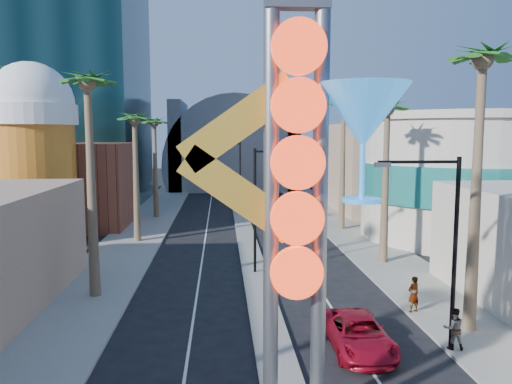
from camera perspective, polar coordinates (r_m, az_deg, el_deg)
name	(u,v)px	position (r m, az deg, el deg)	size (l,w,h in m)	color
sidewalk_west	(141,230)	(47.31, -12.98, -4.25)	(5.00, 100.00, 0.15)	gray
sidewalk_east	(344,227)	(48.15, 10.02, -3.99)	(5.00, 100.00, 0.15)	gray
median	(243,223)	(49.72, -1.53, -3.55)	(1.60, 84.00, 0.15)	gray
brick_filler_west	(77,185)	(51.06, -19.79, 0.77)	(10.00, 10.00, 8.00)	brown
filler_east	(371,166)	(61.73, 13.06, 2.87)	(10.00, 20.00, 10.00)	tan
beer_mug	(33,147)	(43.53, -24.11, 4.71)	(7.00, 7.00, 14.50)	#D1571B
turquoise_building	(458,177)	(45.71, 22.10, 1.60)	(16.60, 16.60, 10.60)	beige
canopy	(234,162)	(83.04, -2.56, 3.49)	(22.00, 16.00, 22.00)	slate
neon_sign	(324,190)	(14.24, 7.83, 0.24)	(6.53, 2.60, 12.55)	gray
streetlight_0	(264,198)	(31.26, 0.88, -0.71)	(3.79, 0.25, 8.00)	black
streetlight_1	(235,170)	(55.06, -2.39, 2.47)	(3.79, 0.25, 8.00)	black
streetlight_2	(444,236)	(21.24, 20.70, -4.77)	(3.45, 0.25, 8.00)	black
palm_1	(88,96)	(27.83, -18.67, 10.31)	(2.40, 2.40, 12.70)	brown
palm_2	(135,126)	(41.47, -13.70, 7.29)	(2.40, 2.40, 11.20)	brown
palm_3	(154,128)	(53.34, -11.54, 7.16)	(2.40, 2.40, 11.20)	brown
palm_5	(482,78)	(23.78, 24.39, 11.83)	(2.40, 2.40, 13.20)	brown
palm_6	(387,118)	(34.73, 14.78, 8.16)	(2.40, 2.40, 11.70)	brown
palm_7	(344,112)	(46.28, 9.99, 8.96)	(2.40, 2.40, 12.70)	brown
red_pickup	(358,334)	(21.76, 11.58, -15.59)	(2.31, 5.00, 1.39)	#AC0D24
pedestrian_a	(414,294)	(26.20, 17.56, -11.07)	(0.65, 0.43, 1.79)	gray
pedestrian_b	(454,328)	(22.52, 21.66, -14.29)	(0.84, 0.65, 1.72)	gray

